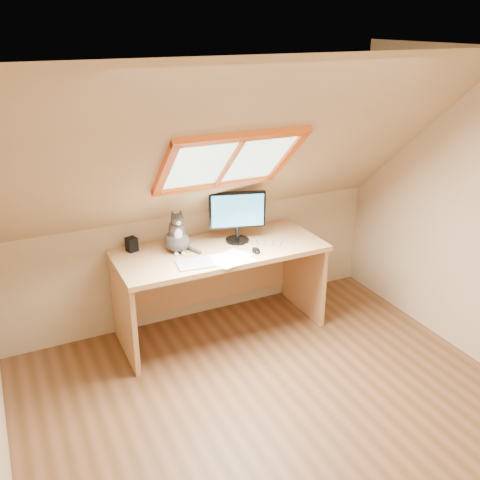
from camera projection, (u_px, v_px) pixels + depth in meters
ground at (295, 431)px, 3.60m from camera, size 3.50×3.50×0.00m
room_shell at (313, 240)px, 2.97m from camera, size 3.52×3.52×2.41m
desk at (217, 270)px, 4.62m from camera, size 1.75×0.77×0.80m
monitor at (237, 213)px, 4.49m from camera, size 0.47×0.20×0.44m
cat at (177, 236)px, 4.35m from camera, size 0.23×0.27×0.38m
desk_speaker at (132, 244)px, 4.38m from camera, size 0.10×0.10×0.12m
graphics_tablet at (195, 264)px, 4.16m from camera, size 0.31×0.24×0.01m
mouse at (256, 250)px, 4.37m from camera, size 0.08×0.12×0.04m
papers at (225, 261)px, 4.22m from camera, size 0.35×0.30×0.01m
cables at (261, 246)px, 4.50m from camera, size 0.51×0.26×0.01m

